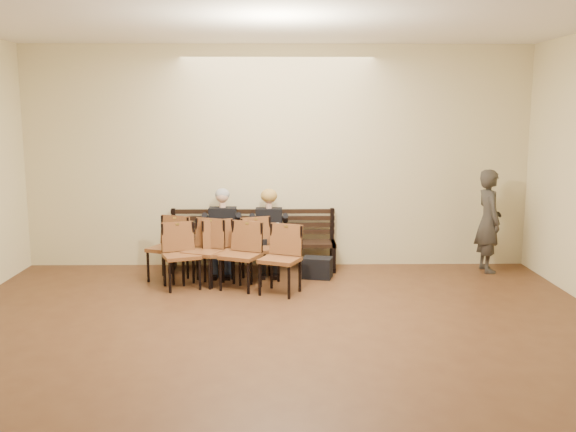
# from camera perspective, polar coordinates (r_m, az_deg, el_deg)

# --- Properties ---
(ground) EXTENTS (10.00, 10.00, 0.00)m
(ground) POSITION_cam_1_polar(r_m,az_deg,el_deg) (5.75, -1.04, -16.17)
(ground) COLOR brown
(ground) RESTS_ON ground
(room_walls) EXTENTS (8.02, 10.01, 3.51)m
(room_walls) POSITION_cam_1_polar(r_m,az_deg,el_deg) (5.97, -1.08, 9.92)
(room_walls) COLOR beige
(room_walls) RESTS_ON ground
(bench) EXTENTS (2.60, 0.90, 0.45)m
(bench) POSITION_cam_1_polar(r_m,az_deg,el_deg) (10.10, -3.16, -3.56)
(bench) COLOR black
(bench) RESTS_ON ground
(seated_man) EXTENTS (0.52, 0.72, 1.25)m
(seated_man) POSITION_cam_1_polar(r_m,az_deg,el_deg) (9.93, -5.86, -1.46)
(seated_man) COLOR black
(seated_man) RESTS_ON ground
(seated_woman) EXTENTS (0.51, 0.70, 1.18)m
(seated_woman) POSITION_cam_1_polar(r_m,az_deg,el_deg) (9.90, -1.70, -1.66)
(seated_woman) COLOR black
(seated_woman) RESTS_ON ground
(laptop) EXTENTS (0.36, 0.29, 0.25)m
(laptop) POSITION_cam_1_polar(r_m,az_deg,el_deg) (9.76, -5.90, -1.94)
(laptop) COLOR silver
(laptop) RESTS_ON bench
(water_bottle) EXTENTS (0.09, 0.09, 0.25)m
(water_bottle) POSITION_cam_1_polar(r_m,az_deg,el_deg) (9.61, -0.94, -2.07)
(water_bottle) COLOR silver
(water_bottle) RESTS_ON bench
(bag) EXTENTS (0.48, 0.39, 0.31)m
(bag) POSITION_cam_1_polar(r_m,az_deg,el_deg) (9.63, 2.62, -4.62)
(bag) COLOR black
(bag) RESTS_ON ground
(passerby) EXTENTS (0.47, 0.69, 1.83)m
(passerby) POSITION_cam_1_polar(r_m,az_deg,el_deg) (10.35, 17.44, 0.24)
(passerby) COLOR #332F29
(passerby) RESTS_ON ground
(chair_row_front) EXTENTS (1.73, 1.06, 0.92)m
(chair_row_front) POSITION_cam_1_polar(r_m,az_deg,el_deg) (9.27, -5.89, -3.26)
(chair_row_front) COLOR brown
(chair_row_front) RESTS_ON ground
(chair_row_back) EXTENTS (2.31, 1.40, 0.95)m
(chair_row_back) POSITION_cam_1_polar(r_m,az_deg,el_deg) (9.12, -5.93, -3.40)
(chair_row_back) COLOR brown
(chair_row_back) RESTS_ON ground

